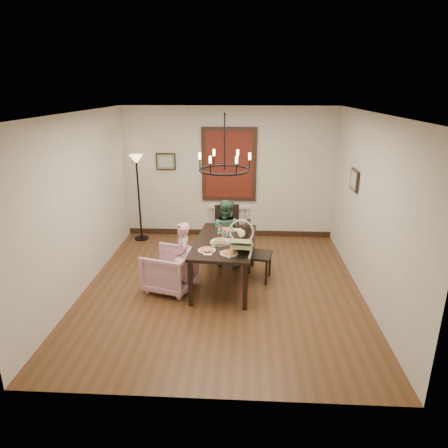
# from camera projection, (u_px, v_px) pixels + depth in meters

# --- Properties ---
(room_shell) EXTENTS (4.51, 5.00, 2.81)m
(room_shell) POSITION_uv_depth(u_px,v_px,m) (223.00, 200.00, 6.51)
(room_shell) COLOR brown
(room_shell) RESTS_ON ground
(dining_table) EXTENTS (1.07, 1.74, 0.78)m
(dining_table) POSITION_uv_depth(u_px,v_px,m) (225.00, 245.00, 6.53)
(dining_table) COLOR black
(dining_table) RESTS_ON room_shell
(chair_far) EXTENTS (0.53, 0.53, 1.05)m
(chair_far) POSITION_uv_depth(u_px,v_px,m) (228.00, 234.00, 7.53)
(chair_far) COLOR black
(chair_far) RESTS_ON room_shell
(chair_right) EXTENTS (0.53, 0.53, 1.02)m
(chair_right) POSITION_uv_depth(u_px,v_px,m) (258.00, 251.00, 6.77)
(chair_right) COLOR black
(chair_right) RESTS_ON room_shell
(armchair) EXTENTS (0.92, 0.90, 0.67)m
(armchair) POSITION_uv_depth(u_px,v_px,m) (170.00, 270.00, 6.49)
(armchair) COLOR #C899AC
(armchair) RESTS_ON room_shell
(elderly_woman) EXTENTS (0.32, 0.40, 0.96)m
(elderly_woman) POSITION_uv_depth(u_px,v_px,m) (183.00, 263.00, 6.38)
(elderly_woman) COLOR pink
(elderly_woman) RESTS_ON room_shell
(seated_man) EXTENTS (0.60, 0.52, 1.05)m
(seated_man) POSITION_uv_depth(u_px,v_px,m) (225.00, 239.00, 7.30)
(seated_man) COLOR #3C664C
(seated_man) RESTS_ON room_shell
(baby_bouncer) EXTENTS (0.45, 0.58, 0.35)m
(baby_bouncer) POSITION_uv_depth(u_px,v_px,m) (241.00, 242.00, 5.97)
(baby_bouncer) COLOR beige
(baby_bouncer) RESTS_ON dining_table
(salad_bowl) EXTENTS (0.28, 0.28, 0.07)m
(salad_bowl) POSITION_uv_depth(u_px,v_px,m) (220.00, 242.00, 6.33)
(salad_bowl) COLOR white
(salad_bowl) RESTS_ON dining_table
(pizza_platter) EXTENTS (0.33, 0.33, 0.04)m
(pizza_platter) POSITION_uv_depth(u_px,v_px,m) (220.00, 242.00, 6.40)
(pizza_platter) COLOR tan
(pizza_platter) RESTS_ON dining_table
(drinking_glass) EXTENTS (0.06, 0.06, 0.13)m
(drinking_glass) POSITION_uv_depth(u_px,v_px,m) (224.00, 235.00, 6.57)
(drinking_glass) COLOR silver
(drinking_glass) RESTS_ON dining_table
(window_blinds) EXTENTS (1.00, 0.03, 1.40)m
(window_blinds) POSITION_uv_depth(u_px,v_px,m) (229.00, 165.00, 8.42)
(window_blinds) COLOR #591D11
(window_blinds) RESTS_ON room_shell
(radiator) EXTENTS (0.92, 0.12, 0.62)m
(radiator) POSITION_uv_depth(u_px,v_px,m) (229.00, 220.00, 8.85)
(radiator) COLOR silver
(radiator) RESTS_ON room_shell
(picture_back) EXTENTS (0.42, 0.03, 0.36)m
(picture_back) POSITION_uv_depth(u_px,v_px,m) (166.00, 162.00, 8.49)
(picture_back) COLOR black
(picture_back) RESTS_ON room_shell
(picture_right) EXTENTS (0.03, 0.42, 0.36)m
(picture_right) POSITION_uv_depth(u_px,v_px,m) (354.00, 180.00, 6.82)
(picture_right) COLOR black
(picture_right) RESTS_ON room_shell
(floor_lamp) EXTENTS (0.30, 0.30, 1.80)m
(floor_lamp) POSITION_uv_depth(u_px,v_px,m) (139.00, 199.00, 8.46)
(floor_lamp) COLOR black
(floor_lamp) RESTS_ON room_shell
(chandelier) EXTENTS (0.80, 0.80, 0.04)m
(chandelier) POSITION_uv_depth(u_px,v_px,m) (225.00, 170.00, 6.13)
(chandelier) COLOR black
(chandelier) RESTS_ON room_shell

